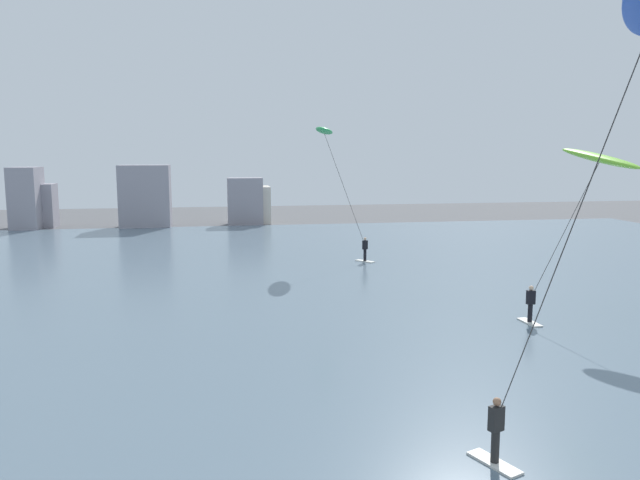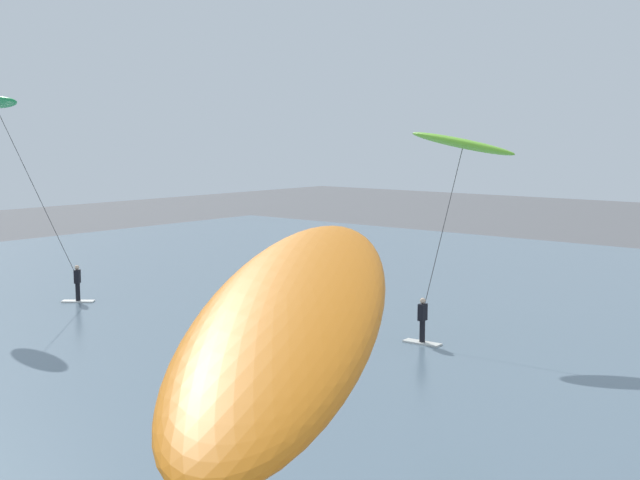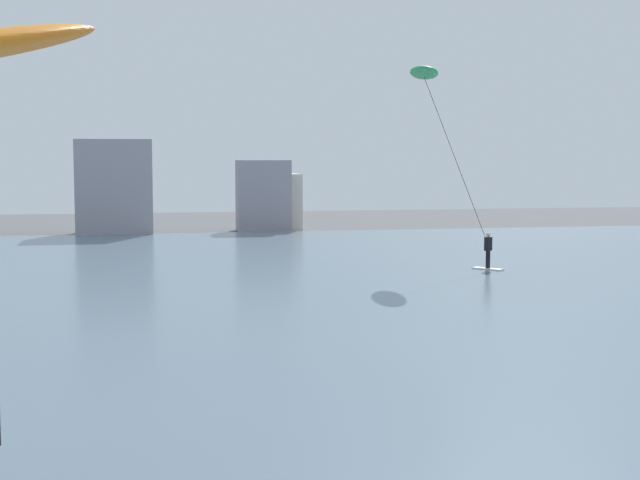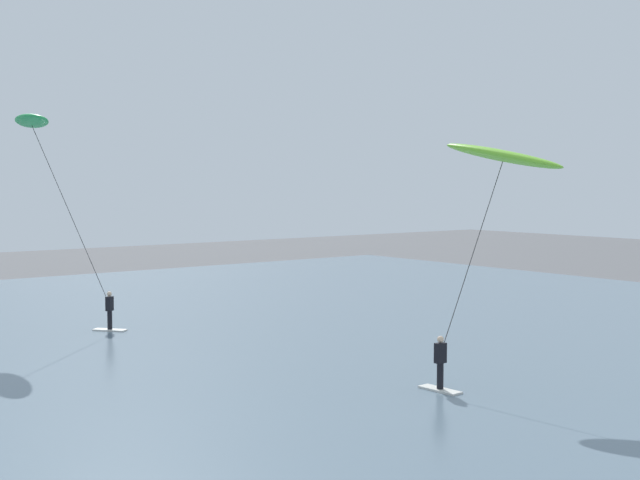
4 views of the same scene
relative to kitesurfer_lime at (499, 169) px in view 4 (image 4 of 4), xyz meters
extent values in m
cube|color=silver|center=(-2.83, -0.26, -6.61)|extent=(0.51, 1.42, 0.06)
cylinder|color=black|center=(-2.83, -0.26, -6.19)|extent=(0.20, 0.20, 0.78)
cube|color=black|center=(-2.83, -0.26, -5.50)|extent=(0.35, 0.24, 0.60)
sphere|color=beige|center=(-2.83, -0.26, -5.09)|extent=(0.20, 0.20, 0.20)
cylinder|color=#333333|center=(-1.32, -0.12, -2.65)|extent=(3.04, 0.30, 5.81)
ellipsoid|color=#7AD133|center=(0.19, 0.02, 0.40)|extent=(2.44, 4.19, 1.26)
cube|color=silver|center=(-6.24, 15.58, -6.61)|extent=(1.22, 1.37, 0.06)
cylinder|color=black|center=(-6.24, 15.58, -6.19)|extent=(0.20, 0.20, 0.78)
cube|color=black|center=(-6.24, 15.58, -5.50)|extent=(0.40, 0.38, 0.60)
sphere|color=beige|center=(-6.24, 15.58, -5.09)|extent=(0.20, 0.20, 0.20)
cylinder|color=#333333|center=(-7.47, 16.51, -1.81)|extent=(2.50, 1.89, 7.49)
ellipsoid|color=green|center=(-8.70, 17.44, 2.09)|extent=(1.69, 3.76, 0.76)
camera|label=1|loc=(-16.09, -24.21, 0.68)|focal=34.70mm
camera|label=2|loc=(-27.87, -16.33, 0.82)|focal=47.76mm
camera|label=3|loc=(-21.47, -23.39, -1.53)|focal=52.65mm
camera|label=4|loc=(-21.18, -18.14, -0.43)|focal=48.51mm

